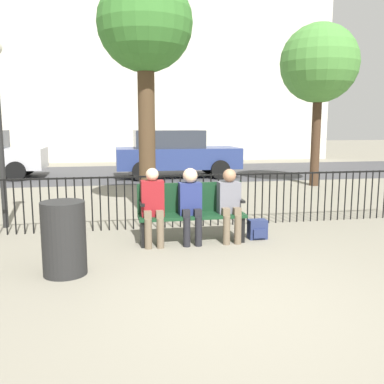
{
  "coord_description": "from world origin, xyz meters",
  "views": [
    {
      "loc": [
        -1.21,
        -4.0,
        1.85
      ],
      "look_at": [
        0.0,
        2.4,
        0.8
      ],
      "focal_mm": 40.0,
      "sensor_mm": 36.0,
      "label": 1
    }
  ],
  "objects_px": {
    "seated_person_0": "(153,203)",
    "seated_person_2": "(230,201)",
    "backpack": "(258,229)",
    "tree_0": "(145,29)",
    "seated_person_1": "(191,201)",
    "tree_1": "(319,65)",
    "trash_bin": "(64,238)",
    "park_bench": "(191,211)",
    "parked_car_0": "(175,153)"
  },
  "relations": [
    {
      "from": "trash_bin",
      "to": "tree_0",
      "type": "bearing_deg",
      "value": 69.78
    },
    {
      "from": "backpack",
      "to": "parked_car_0",
      "type": "height_order",
      "value": "parked_car_0"
    },
    {
      "from": "seated_person_1",
      "to": "tree_1",
      "type": "bearing_deg",
      "value": 48.87
    },
    {
      "from": "parked_car_0",
      "to": "seated_person_1",
      "type": "bearing_deg",
      "value": -96.84
    },
    {
      "from": "seated_person_1",
      "to": "tree_1",
      "type": "relative_size",
      "value": 0.25
    },
    {
      "from": "seated_person_0",
      "to": "trash_bin",
      "type": "height_order",
      "value": "seated_person_0"
    },
    {
      "from": "seated_person_2",
      "to": "trash_bin",
      "type": "relative_size",
      "value": 1.26
    },
    {
      "from": "seated_person_1",
      "to": "seated_person_2",
      "type": "distance_m",
      "value": 0.62
    },
    {
      "from": "tree_0",
      "to": "seated_person_2",
      "type": "bearing_deg",
      "value": -67.42
    },
    {
      "from": "seated_person_2",
      "to": "tree_0",
      "type": "distance_m",
      "value": 4.12
    },
    {
      "from": "parked_car_0",
      "to": "trash_bin",
      "type": "xyz_separation_m",
      "value": [
        -2.77,
        -9.35,
        -0.39
      ]
    },
    {
      "from": "tree_1",
      "to": "seated_person_2",
      "type": "bearing_deg",
      "value": -127.24
    },
    {
      "from": "seated_person_0",
      "to": "tree_0",
      "type": "xyz_separation_m",
      "value": [
        0.14,
        2.55,
        3.04
      ]
    },
    {
      "from": "park_bench",
      "to": "trash_bin",
      "type": "height_order",
      "value": "park_bench"
    },
    {
      "from": "seated_person_0",
      "to": "tree_1",
      "type": "distance_m",
      "value": 8.2
    },
    {
      "from": "seated_person_2",
      "to": "parked_car_0",
      "type": "distance_m",
      "value": 8.29
    },
    {
      "from": "backpack",
      "to": "seated_person_0",
      "type": "bearing_deg",
      "value": -178.01
    },
    {
      "from": "park_bench",
      "to": "backpack",
      "type": "xyz_separation_m",
      "value": [
        1.08,
        -0.07,
        -0.34
      ]
    },
    {
      "from": "park_bench",
      "to": "seated_person_1",
      "type": "xyz_separation_m",
      "value": [
        -0.03,
        -0.13,
        0.18
      ]
    },
    {
      "from": "seated_person_0",
      "to": "seated_person_2",
      "type": "xyz_separation_m",
      "value": [
        1.2,
        -0.0,
        -0.01
      ]
    },
    {
      "from": "backpack",
      "to": "parked_car_0",
      "type": "distance_m",
      "value": 8.25
    },
    {
      "from": "parked_car_0",
      "to": "trash_bin",
      "type": "height_order",
      "value": "parked_car_0"
    },
    {
      "from": "seated_person_2",
      "to": "trash_bin",
      "type": "xyz_separation_m",
      "value": [
        -2.4,
        -1.07,
        -0.19
      ]
    },
    {
      "from": "seated_person_1",
      "to": "backpack",
      "type": "bearing_deg",
      "value": 3.06
    },
    {
      "from": "seated_person_1",
      "to": "tree_1",
      "type": "distance_m",
      "value": 7.83
    },
    {
      "from": "seated_person_0",
      "to": "parked_car_0",
      "type": "height_order",
      "value": "parked_car_0"
    },
    {
      "from": "seated_person_0",
      "to": "seated_person_1",
      "type": "xyz_separation_m",
      "value": [
        0.58,
        -0.0,
        0.01
      ]
    },
    {
      "from": "seated_person_0",
      "to": "tree_0",
      "type": "distance_m",
      "value": 3.97
    },
    {
      "from": "seated_person_1",
      "to": "seated_person_2",
      "type": "height_order",
      "value": "seated_person_1"
    },
    {
      "from": "seated_person_0",
      "to": "seated_person_1",
      "type": "bearing_deg",
      "value": -0.07
    },
    {
      "from": "backpack",
      "to": "tree_0",
      "type": "bearing_deg",
      "value": 121.93
    },
    {
      "from": "tree_1",
      "to": "trash_bin",
      "type": "bearing_deg",
      "value": -135.05
    },
    {
      "from": "park_bench",
      "to": "parked_car_0",
      "type": "distance_m",
      "value": 8.21
    },
    {
      "from": "park_bench",
      "to": "seated_person_1",
      "type": "relative_size",
      "value": 1.42
    },
    {
      "from": "seated_person_2",
      "to": "backpack",
      "type": "height_order",
      "value": "seated_person_2"
    },
    {
      "from": "seated_person_0",
      "to": "trash_bin",
      "type": "relative_size",
      "value": 1.3
    },
    {
      "from": "backpack",
      "to": "trash_bin",
      "type": "height_order",
      "value": "trash_bin"
    },
    {
      "from": "backpack",
      "to": "trash_bin",
      "type": "distance_m",
      "value": 3.12
    },
    {
      "from": "tree_1",
      "to": "parked_car_0",
      "type": "xyz_separation_m",
      "value": [
        -3.8,
        2.78,
        -2.68
      ]
    },
    {
      "from": "backpack",
      "to": "tree_0",
      "type": "distance_m",
      "value": 4.6
    },
    {
      "from": "backpack",
      "to": "tree_0",
      "type": "height_order",
      "value": "tree_0"
    },
    {
      "from": "seated_person_2",
      "to": "backpack",
      "type": "xyz_separation_m",
      "value": [
        0.49,
        0.06,
        -0.49
      ]
    },
    {
      "from": "park_bench",
      "to": "backpack",
      "type": "bearing_deg",
      "value": -3.72
    },
    {
      "from": "seated_person_1",
      "to": "backpack",
      "type": "distance_m",
      "value": 1.23
    },
    {
      "from": "park_bench",
      "to": "seated_person_1",
      "type": "distance_m",
      "value": 0.22
    },
    {
      "from": "backpack",
      "to": "trash_bin",
      "type": "bearing_deg",
      "value": -158.64
    },
    {
      "from": "park_bench",
      "to": "parked_car_0",
      "type": "xyz_separation_m",
      "value": [
        0.96,
        8.15,
        0.35
      ]
    },
    {
      "from": "backpack",
      "to": "tree_1",
      "type": "xyz_separation_m",
      "value": [
        3.68,
        5.43,
        3.37
      ]
    },
    {
      "from": "park_bench",
      "to": "tree_1",
      "type": "relative_size",
      "value": 0.36
    },
    {
      "from": "seated_person_0",
      "to": "tree_0",
      "type": "bearing_deg",
      "value": 86.89
    }
  ]
}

